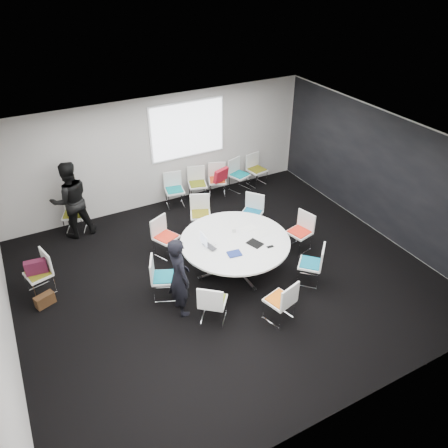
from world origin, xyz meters
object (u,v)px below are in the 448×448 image
person_back (71,200)px  maroon_bag (36,267)px  chair_ring_g (280,307)px  chair_back_d (239,181)px  cup (234,230)px  chair_ring_c (201,220)px  chair_back_e (256,175)px  chair_back_c (217,186)px  chair_back_b (198,190)px  chair_ring_a (299,239)px  brown_bag (45,300)px  conference_table (235,248)px  chair_ring_f (213,309)px  chair_spare_left (41,281)px  chair_ring_b (251,219)px  chair_person_back (75,220)px  chair_ring_e (164,284)px  chair_ring_h (310,271)px  chair_ring_d (166,244)px  laptop (211,246)px  chair_back_a (175,196)px  person_main (179,277)px

person_back → maroon_bag: size_ratio=4.58×
chair_ring_g → chair_back_d: size_ratio=1.00×
chair_back_d → cup: size_ratio=9.78×
chair_ring_c → chair_back_e: size_ratio=1.00×
chair_back_c → maroon_bag: (-4.82, -1.86, 0.34)m
chair_back_b → maroon_bag: chair_back_b is taller
chair_ring_a → brown_bag: bearing=67.4°
person_back → conference_table: bearing=128.9°
chair_ring_f → chair_spare_left: same height
chair_back_e → chair_back_d: bearing=-5.9°
chair_ring_b → person_back: (-3.71, 1.75, 0.64)m
maroon_bag → chair_person_back: bearing=61.0°
chair_ring_e → chair_ring_h: size_ratio=1.00×
maroon_bag → chair_ring_d: bearing=0.2°
chair_ring_f → chair_ring_c: bearing=108.1°
chair_back_b → cup: bearing=96.8°
conference_table → chair_ring_h: bearing=-43.4°
chair_ring_e → chair_back_e: 5.07m
chair_ring_a → chair_spare_left: 5.40m
chair_ring_b → cup: chair_ring_b is taller
laptop → maroon_bag: maroon_bag is taller
chair_ring_h → chair_spare_left: (-4.80, 2.20, 0.00)m
chair_ring_h → chair_person_back: (-3.76, 4.10, 0.00)m
chair_ring_e → laptop: 1.19m
chair_ring_f → chair_ring_b: bearing=85.4°
chair_ring_g → chair_back_d: 4.97m
chair_ring_b → chair_ring_g: bearing=120.3°
chair_ring_c → chair_ring_h: 2.94m
cup → chair_ring_a: bearing=-12.4°
chair_ring_h → chair_back_e: size_ratio=1.00×
chair_ring_f → chair_spare_left: (-2.60, 2.25, 0.00)m
chair_back_a → brown_bag: bearing=43.0°
chair_ring_a → person_main: bearing=86.0°
chair_back_a → chair_spare_left: bearing=38.3°
maroon_bag → brown_bag: maroon_bag is taller
chair_ring_d → chair_back_b: size_ratio=1.00×
chair_back_b → chair_back_d: 1.23m
chair_back_b → chair_ring_d: bearing=65.1°
chair_back_e → chair_ring_b: bearing=45.1°
chair_ring_g → brown_bag: (-3.70, 2.37, -0.16)m
chair_ring_g → laptop: bearing=91.8°
chair_back_d → person_main: person_main is taller
person_main → laptop: 1.16m
chair_back_d → laptop: bearing=32.0°
chair_ring_d → chair_ring_f: size_ratio=1.00×
brown_bag → chair_back_a: bearing=32.4°
chair_ring_a → chair_ring_c: size_ratio=1.00×
cup → maroon_bag: size_ratio=0.22×
chair_ring_a → cup: size_ratio=9.78×
chair_ring_a → chair_spare_left: (-5.27, 1.19, 0.00)m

